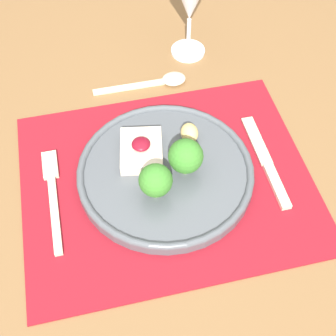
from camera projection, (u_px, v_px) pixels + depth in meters
name	position (u px, v px, depth m)	size (l,w,h in m)	color
ground_plane	(167.00, 333.00, 1.37)	(8.00, 8.00, 0.00)	brown
dining_table	(167.00, 211.00, 0.82)	(1.20, 1.18, 0.77)	brown
placemat	(167.00, 180.00, 0.75)	(0.46, 0.37, 0.00)	maroon
dinner_plate	(167.00, 169.00, 0.74)	(0.28, 0.28, 0.08)	#4C5156
fork	(53.00, 192.00, 0.73)	(0.02, 0.19, 0.01)	beige
knife	(268.00, 166.00, 0.76)	(0.02, 0.19, 0.01)	beige
spoon	(160.00, 81.00, 0.88)	(0.18, 0.04, 0.01)	beige
wine_glass_near	(190.00, 1.00, 0.84)	(0.07, 0.07, 0.17)	white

